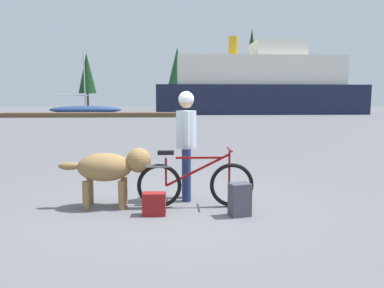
{
  "coord_description": "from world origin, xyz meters",
  "views": [
    {
      "loc": [
        -0.03,
        -5.46,
        1.61
      ],
      "look_at": [
        0.29,
        1.01,
        0.82
      ],
      "focal_mm": 34.11,
      "sensor_mm": 36.0,
      "label": 1
    }
  ],
  "objects_px": {
    "person_cyclist": "(186,135)",
    "dog": "(111,167)",
    "handbag_pannier": "(154,204)",
    "ferry_boat": "(257,87)",
    "bicycle": "(195,183)",
    "backpack": "(240,200)",
    "sailboat_moored": "(85,109)"
  },
  "relations": [
    {
      "from": "bicycle",
      "to": "dog",
      "type": "relative_size",
      "value": 1.27
    },
    {
      "from": "person_cyclist",
      "to": "dog",
      "type": "height_order",
      "value": "person_cyclist"
    },
    {
      "from": "person_cyclist",
      "to": "sailboat_moored",
      "type": "height_order",
      "value": "sailboat_moored"
    },
    {
      "from": "person_cyclist",
      "to": "backpack",
      "type": "xyz_separation_m",
      "value": [
        0.71,
        -0.88,
        -0.82
      ]
    },
    {
      "from": "person_cyclist",
      "to": "handbag_pannier",
      "type": "xyz_separation_m",
      "value": [
        -0.48,
        -0.79,
        -0.89
      ]
    },
    {
      "from": "person_cyclist",
      "to": "handbag_pannier",
      "type": "distance_m",
      "value": 1.29
    },
    {
      "from": "person_cyclist",
      "to": "dog",
      "type": "bearing_deg",
      "value": -162.15
    },
    {
      "from": "person_cyclist",
      "to": "sailboat_moored",
      "type": "xyz_separation_m",
      "value": [
        -10.54,
        37.49,
        -0.58
      ]
    },
    {
      "from": "bicycle",
      "to": "ferry_boat",
      "type": "height_order",
      "value": "ferry_boat"
    },
    {
      "from": "dog",
      "to": "person_cyclist",
      "type": "bearing_deg",
      "value": 17.85
    },
    {
      "from": "bicycle",
      "to": "handbag_pannier",
      "type": "xyz_separation_m",
      "value": [
        -0.59,
        -0.36,
        -0.21
      ]
    },
    {
      "from": "backpack",
      "to": "ferry_boat",
      "type": "relative_size",
      "value": 0.02
    },
    {
      "from": "sailboat_moored",
      "to": "dog",
      "type": "bearing_deg",
      "value": -76.05
    },
    {
      "from": "backpack",
      "to": "sailboat_moored",
      "type": "xyz_separation_m",
      "value": [
        -11.25,
        38.38,
        0.25
      ]
    },
    {
      "from": "bicycle",
      "to": "person_cyclist",
      "type": "bearing_deg",
      "value": 104.04
    },
    {
      "from": "dog",
      "to": "sailboat_moored",
      "type": "distance_m",
      "value": 39.01
    },
    {
      "from": "bicycle",
      "to": "sailboat_moored",
      "type": "bearing_deg",
      "value": 105.68
    },
    {
      "from": "ferry_boat",
      "to": "bicycle",
      "type": "bearing_deg",
      "value": -104.14
    },
    {
      "from": "bicycle",
      "to": "backpack",
      "type": "relative_size",
      "value": 3.79
    },
    {
      "from": "backpack",
      "to": "ferry_boat",
      "type": "bearing_deg",
      "value": 76.88
    },
    {
      "from": "dog",
      "to": "backpack",
      "type": "distance_m",
      "value": 1.95
    },
    {
      "from": "person_cyclist",
      "to": "sailboat_moored",
      "type": "relative_size",
      "value": 0.21
    },
    {
      "from": "bicycle",
      "to": "handbag_pannier",
      "type": "relative_size",
      "value": 5.48
    },
    {
      "from": "dog",
      "to": "ferry_boat",
      "type": "height_order",
      "value": "ferry_boat"
    },
    {
      "from": "dog",
      "to": "bicycle",
      "type": "bearing_deg",
      "value": -3.33
    },
    {
      "from": "dog",
      "to": "ferry_boat",
      "type": "relative_size",
      "value": 0.06
    },
    {
      "from": "dog",
      "to": "sailboat_moored",
      "type": "bearing_deg",
      "value": 103.95
    },
    {
      "from": "handbag_pannier",
      "to": "ferry_boat",
      "type": "bearing_deg",
      "value": 75.16
    },
    {
      "from": "bicycle",
      "to": "dog",
      "type": "distance_m",
      "value": 1.27
    },
    {
      "from": "dog",
      "to": "handbag_pannier",
      "type": "xyz_separation_m",
      "value": [
        0.66,
        -0.43,
        -0.45
      ]
    },
    {
      "from": "backpack",
      "to": "sailboat_moored",
      "type": "distance_m",
      "value": 39.99
    },
    {
      "from": "person_cyclist",
      "to": "ferry_boat",
      "type": "height_order",
      "value": "ferry_boat"
    }
  ]
}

